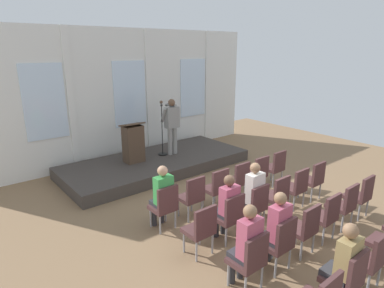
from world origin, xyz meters
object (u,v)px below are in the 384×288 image
(audience_r1_c2, at_px, (253,192))
(chair_r2_c4, at_px, (345,203))
(chair_r0_c0, at_px, (165,205))
(chair_r0_c2, at_px, (217,186))
(audience_r2_c1, at_px, (276,227))
(chair_r2_c3, at_px, (326,214))
(chair_r0_c1, at_px, (192,195))
(chair_r1_c1, at_px, (230,215))
(audience_r0_c0, at_px, (162,194))
(chair_r0_c4, at_px, (258,172))
(audience_r3_c1, at_px, (343,262))
(chair_r2_c2, at_px, (304,227))
(chair_r1_c0, at_px, (201,227))
(mic_stand, at_px, (162,144))
(chair_r2_c1, at_px, (279,241))
(audience_r2_c0, at_px, (247,242))
(speaker, at_px, (172,123))
(lectern, at_px, (133,143))
(audience_r1_c1, at_px, (227,204))
(chair_r2_c5, at_px, (361,194))
(chair_r3_c2, at_px, (371,257))
(chair_r0_c5, at_px, (275,166))
(chair_r0_c3, at_px, (238,179))
(chair_r1_c4, at_px, (296,186))
(chair_r2_c0, at_px, (250,258))
(chair_r1_c5, at_px, (314,178))
(chair_r1_c2, at_px, (255,204))
(chair_r3_c1, at_px, (347,277))
(chair_r1_c3, at_px, (277,194))

(audience_r1_c2, relative_size, chair_r2_c4, 1.46)
(chair_r0_c0, xyz_separation_m, chair_r0_c2, (1.38, 0.00, 0.00))
(audience_r2_c1, bearing_deg, audience_r1_c2, 57.53)
(audience_r2_c1, height_order, chair_r2_c3, audience_r2_c1)
(audience_r1_c2, bearing_deg, chair_r0_c1, 124.43)
(chair_r1_c1, bearing_deg, audience_r0_c0, 120.61)
(chair_r0_c4, height_order, audience_r3_c1, audience_r3_c1)
(chair_r2_c4, bearing_deg, chair_r0_c2, 122.45)
(chair_r2_c2, bearing_deg, audience_r1_c2, 90.00)
(chair_r1_c0, xyz_separation_m, audience_r2_c1, (0.69, -1.01, 0.21))
(chair_r0_c0, bearing_deg, chair_r0_c2, 0.00)
(mic_stand, xyz_separation_m, chair_r2_c3, (-0.00, -5.31, -0.13))
(chair_r1_c1, distance_m, chair_r2_c1, 1.09)
(audience_r2_c0, bearing_deg, speaker, 65.35)
(lectern, distance_m, chair_r0_c2, 3.16)
(audience_r1_c1, bearing_deg, chair_r0_c4, 25.85)
(mic_stand, relative_size, audience_r0_c0, 1.18)
(speaker, xyz_separation_m, chair_r2_c5, (1.11, -5.20, -0.77))
(chair_r2_c5, relative_size, audience_r3_c1, 0.72)
(audience_r2_c0, distance_m, chair_r2_c3, 2.09)
(lectern, bearing_deg, chair_r2_c2, -86.75)
(audience_r1_c2, distance_m, chair_r2_c5, 2.39)
(lectern, xyz_separation_m, chair_r2_c3, (0.99, -5.31, -0.34))
(chair_r2_c4, xyz_separation_m, chair_r3_c2, (-1.38, -1.09, 0.00))
(audience_r0_c0, xyz_separation_m, chair_r0_c5, (3.46, -0.08, -0.20))
(chair_r0_c3, relative_size, audience_r3_c1, 0.72)
(chair_r1_c4, height_order, audience_r2_c0, audience_r2_c0)
(chair_r2_c0, relative_size, chair_r3_c2, 1.00)
(chair_r1_c5, distance_m, chair_r2_c1, 2.97)
(chair_r2_c2, bearing_deg, chair_r3_c2, -90.00)
(chair_r1_c2, distance_m, chair_r3_c2, 2.18)
(chair_r1_c2, height_order, chair_r3_c2, same)
(chair_r0_c2, distance_m, audience_r1_c2, 1.03)
(speaker, xyz_separation_m, chair_r1_c0, (-2.35, -4.11, -0.77))
(chair_r0_c1, height_order, audience_r1_c2, audience_r1_c2)
(chair_r3_c1, bearing_deg, chair_r1_c3, 57.55)
(chair_r2_c1, bearing_deg, chair_r0_c4, 46.36)
(audience_r2_c0, xyz_separation_m, audience_r2_c1, (0.69, 0.00, -0.01))
(chair_r0_c1, xyz_separation_m, chair_r1_c0, (-0.69, -1.09, 0.00))
(chair_r1_c1, height_order, audience_r1_c1, audience_r1_c1)
(mic_stand, distance_m, chair_r1_c5, 4.45)
(chair_r0_c1, xyz_separation_m, chair_r0_c2, (0.69, 0.00, 0.00))
(audience_r3_c1, bearing_deg, chair_r1_c5, 37.12)
(lectern, height_order, chair_r0_c0, lectern)
(chair_r0_c3, relative_size, audience_r1_c1, 0.73)
(audience_r3_c1, bearing_deg, lectern, 86.46)
(chair_r0_c0, relative_size, chair_r1_c0, 1.00)
(mic_stand, height_order, chair_r1_c0, mic_stand)
(chair_r2_c1, bearing_deg, lectern, 85.79)
(chair_r1_c0, xyz_separation_m, chair_r2_c2, (1.38, -1.09, 0.00))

